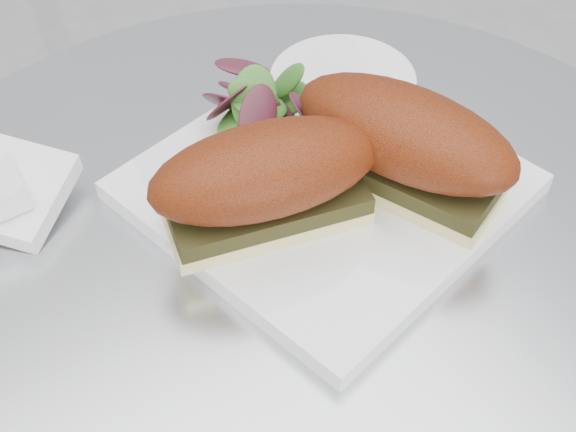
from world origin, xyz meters
The scene contains 5 objects.
plate centered at (0.06, 0.06, 0.74)m, with size 0.25×0.25×0.02m, color white.
sandwich_left centered at (0.00, 0.05, 0.79)m, with size 0.18×0.11×0.08m.
sandwich_right centered at (0.10, 0.03, 0.79)m, with size 0.14×0.19×0.08m.
salad centered at (0.04, 0.13, 0.77)m, with size 0.10×0.10×0.05m, color #48822A, non-canonical shape.
saucer centered at (0.15, 0.16, 0.74)m, with size 0.13×0.13×0.01m, color white.
Camera 1 is at (-0.20, -0.29, 1.17)m, focal length 50.00 mm.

